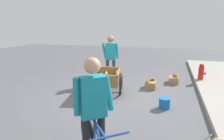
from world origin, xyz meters
The scene contains 8 objects.
ground_plane centered at (0.00, 0.00, 0.00)m, with size 24.00×24.00×0.00m, color #56565B.
fruit_cart centered at (-0.18, -0.37, 0.44)m, with size 1.76×1.07×0.69m.
vendor_person centered at (-1.31, -0.57, 0.97)m, with size 0.26×0.58×1.62m.
cyclist_person centered at (2.77, 0.44, 0.96)m, with size 0.37×0.46×1.60m.
fire_hydrant centered at (-2.19, 2.45, 0.33)m, with size 0.25×0.25×0.67m.
plastic_bucket centered at (0.40, 1.33, 0.13)m, with size 0.27×0.27×0.26m, color #1966B2.
apple_crate centered at (-1.07, 0.85, 0.13)m, with size 0.44×0.32×0.31m.
mixed_fruit_crate centered at (-1.85, 1.56, 0.13)m, with size 0.44×0.32×0.32m.
Camera 1 is at (5.05, 1.39, 2.02)m, focal length 31.58 mm.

